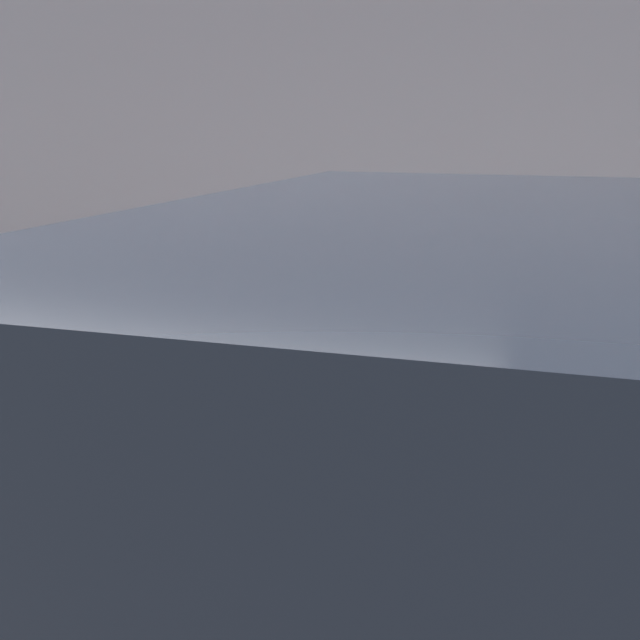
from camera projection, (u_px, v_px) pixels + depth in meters
sidewalk at (293, 468)px, 4.72m from camera, size 24.00×2.80×0.10m
building_facade at (416, 16)px, 6.24m from camera, size 24.00×0.30×5.10m
parking_meter at (320, 333)px, 3.37m from camera, size 0.17×0.14×1.47m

